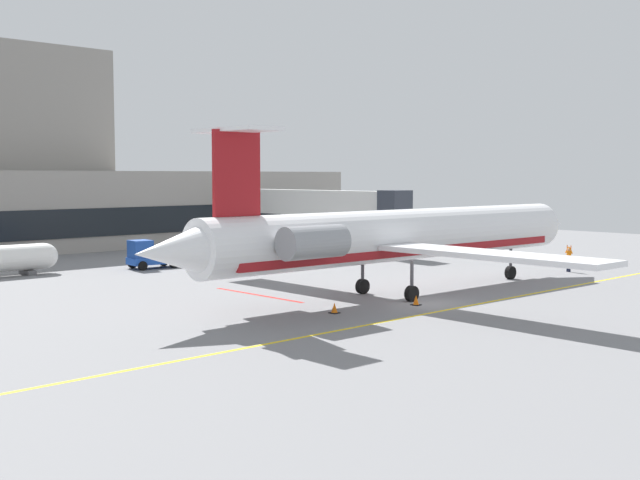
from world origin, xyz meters
The scene contains 8 objects.
ground centered at (0.00, 0.00, -0.05)m, with size 120.00×120.00×0.11m.
jet_bridge_west centered at (17.46, 27.49, 4.47)m, with size 2.40×23.48×5.83m.
regional_jet centered at (0.98, 3.06, 3.56)m, with size 34.93×28.90×9.40m.
baggage_tug centered at (-2.21, 25.32, 1.00)m, with size 3.88×2.46×2.21m.
fuel_tank centered at (-12.41, 27.93, 1.26)m, with size 8.25×2.06×2.22m.
marshaller centered at (19.22, 2.08, 1.01)m, with size 0.41×0.80×1.97m.
safety_cone_alpha centered at (-5.78, 1.40, 0.25)m, with size 0.47×0.47×0.55m.
safety_cone_bravo centered at (-0.74, 0.13, 0.25)m, with size 0.47×0.47×0.55m.
Camera 1 is at (-34.42, -27.56, 7.11)m, focal length 44.76 mm.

